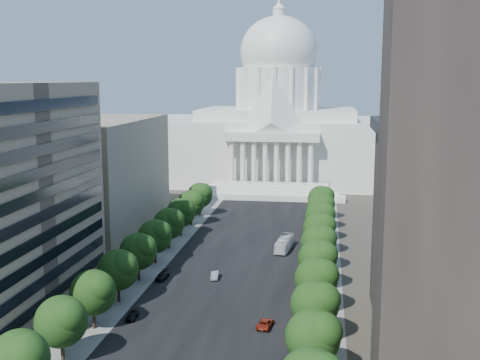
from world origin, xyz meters
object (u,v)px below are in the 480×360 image
at_px(car_dark_a, 132,315).
at_px(car_silver, 215,275).
at_px(car_red, 265,323).
at_px(car_dark_b, 162,276).
at_px(city_bus, 284,244).

relative_size(car_dark_a, car_silver, 0.92).
xyz_separation_m(car_dark_a, car_red, (22.86, -0.17, -0.00)).
height_order(car_dark_a, car_dark_b, car_dark_b).
distance_m(car_dark_a, car_red, 22.86).
distance_m(car_silver, city_bus, 26.33).
relative_size(car_red, city_bus, 0.42).
height_order(car_red, city_bus, city_bus).
bearing_deg(car_silver, car_red, -67.81).
xyz_separation_m(car_red, city_bus, (-0.06, 46.03, 0.92)).
bearing_deg(city_bus, car_red, -82.83).
bearing_deg(car_dark_a, car_dark_b, 90.13).
height_order(car_red, car_dark_b, car_dark_b).
distance_m(car_dark_a, city_bus, 51.23).
bearing_deg(car_dark_b, car_red, -38.13).
relative_size(car_silver, car_red, 0.89).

